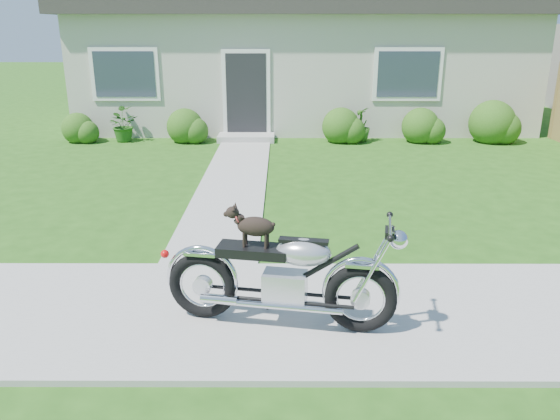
# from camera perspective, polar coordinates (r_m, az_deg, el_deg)

# --- Properties ---
(ground) EXTENTS (80.00, 80.00, 0.00)m
(ground) POSITION_cam_1_polar(r_m,az_deg,el_deg) (5.61, 6.58, -10.59)
(ground) COLOR #235114
(ground) RESTS_ON ground
(sidewalk) EXTENTS (24.00, 2.20, 0.04)m
(sidewalk) POSITION_cam_1_polar(r_m,az_deg,el_deg) (5.60, 6.58, -10.41)
(sidewalk) COLOR #9E9B93
(sidewalk) RESTS_ON ground
(walkway) EXTENTS (1.20, 8.00, 0.03)m
(walkway) POSITION_cam_1_polar(r_m,az_deg,el_deg) (10.27, -4.78, 3.27)
(walkway) COLOR #9E9B93
(walkway) RESTS_ON ground
(house) EXTENTS (12.60, 7.03, 4.50)m
(house) POSITION_cam_1_polar(r_m,az_deg,el_deg) (16.88, 2.35, 16.71)
(house) COLOR beige
(house) RESTS_ON ground
(shrub_row) EXTENTS (11.14, 1.12, 1.12)m
(shrub_row) POSITION_cam_1_polar(r_m,az_deg,el_deg) (13.66, 7.24, 8.75)
(shrub_row) COLOR #2D5616
(shrub_row) RESTS_ON ground
(potted_plant_left) EXTENTS (0.99, 0.97, 0.83)m
(potted_plant_left) POSITION_cam_1_polar(r_m,az_deg,el_deg) (14.17, -16.25, 8.55)
(potted_plant_left) COLOR #205115
(potted_plant_left) RESTS_ON ground
(potted_plant_right) EXTENTS (0.61, 0.61, 0.85)m
(potted_plant_right) POSITION_cam_1_polar(r_m,az_deg,el_deg) (13.75, 8.43, 8.82)
(potted_plant_right) COLOR #2A5918
(potted_plant_right) RESTS_ON ground
(motorcycle_with_dog) EXTENTS (2.21, 0.71, 1.15)m
(motorcycle_with_dog) POSITION_cam_1_polar(r_m,az_deg,el_deg) (5.07, 0.43, -6.87)
(motorcycle_with_dog) COLOR black
(motorcycle_with_dog) RESTS_ON sidewalk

